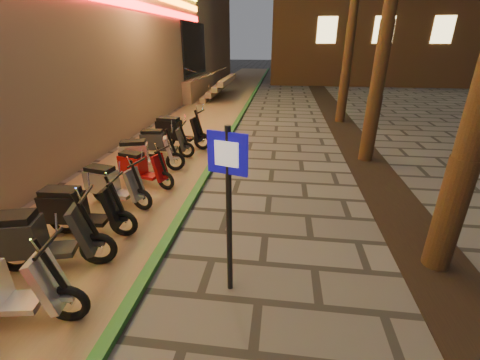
# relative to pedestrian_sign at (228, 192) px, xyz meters

# --- Properties ---
(ground) EXTENTS (120.00, 120.00, 0.00)m
(ground) POSITION_rel_pedestrian_sign_xyz_m (-0.40, -1.05, -1.57)
(ground) COLOR #474442
(ground) RESTS_ON ground
(parking_strip) EXTENTS (3.40, 60.00, 0.01)m
(parking_strip) POSITION_rel_pedestrian_sign_xyz_m (-3.00, 8.95, -1.56)
(parking_strip) COLOR #8C7251
(parking_strip) RESTS_ON ground
(green_curb) EXTENTS (0.18, 60.00, 0.10)m
(green_curb) POSITION_rel_pedestrian_sign_xyz_m (-1.30, 8.95, -1.52)
(green_curb) COLOR #276929
(green_curb) RESTS_ON ground
(planting_strip) EXTENTS (1.20, 40.00, 0.02)m
(planting_strip) POSITION_rel_pedestrian_sign_xyz_m (3.20, 3.95, -1.56)
(planting_strip) COLOR black
(planting_strip) RESTS_ON ground
(pedestrian_sign) EXTENTS (0.52, 0.18, 2.42)m
(pedestrian_sign) POSITION_rel_pedestrian_sign_xyz_m (0.00, 0.00, 0.00)
(pedestrian_sign) COLOR black
(pedestrian_sign) RESTS_ON ground
(scooter_5) EXTENTS (1.85, 0.93, 1.31)m
(scooter_5) POSITION_rel_pedestrian_sign_xyz_m (-3.01, 0.04, -1.00)
(scooter_5) COLOR black
(scooter_5) RESTS_ON ground
(scooter_6) EXTENTS (1.71, 0.60, 1.21)m
(scooter_6) POSITION_rel_pedestrian_sign_xyz_m (-2.95, 1.06, -1.05)
(scooter_6) COLOR black
(scooter_6) RESTS_ON ground
(scooter_7) EXTENTS (1.59, 0.73, 1.12)m
(scooter_7) POSITION_rel_pedestrian_sign_xyz_m (-2.95, 2.25, -1.08)
(scooter_7) COLOR black
(scooter_7) RESTS_ON ground
(scooter_8) EXTENTS (1.51, 0.77, 1.07)m
(scooter_8) POSITION_rel_pedestrian_sign_xyz_m (-2.76, 3.34, -1.10)
(scooter_8) COLOR black
(scooter_8) RESTS_ON ground
(scooter_9) EXTENTS (1.68, 0.89, 1.19)m
(scooter_9) POSITION_rel_pedestrian_sign_xyz_m (-2.98, 4.13, -1.05)
(scooter_9) COLOR black
(scooter_9) RESTS_ON ground
(scooter_10) EXTENTS (1.61, 0.60, 1.13)m
(scooter_10) POSITION_rel_pedestrian_sign_xyz_m (-2.97, 5.36, -1.08)
(scooter_10) COLOR black
(scooter_10) RESTS_ON ground
(scooter_11) EXTENTS (1.86, 0.75, 1.31)m
(scooter_11) POSITION_rel_pedestrian_sign_xyz_m (-2.79, 6.40, -1.00)
(scooter_11) COLOR black
(scooter_11) RESTS_ON ground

